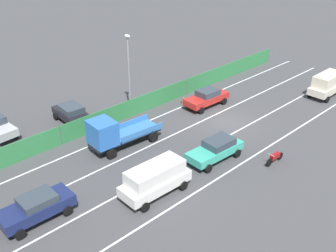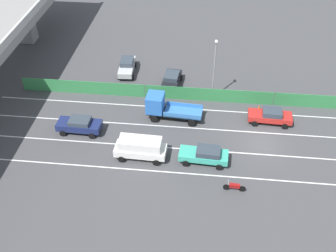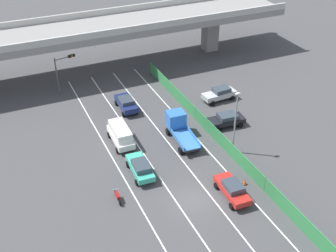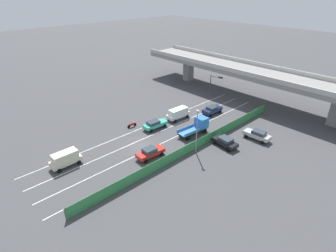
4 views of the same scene
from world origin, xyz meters
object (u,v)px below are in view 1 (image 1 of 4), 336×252
object	(u,v)px
car_van_white	(155,178)
parked_sedan_dark	(72,113)
motorcycle	(275,158)
street_lamp	(129,67)
flatbed_truck_blue	(113,134)
traffic_cone	(184,99)
car_taxi_teal	(216,149)
car_van_cream	(327,84)
car_sedan_red	(207,97)
car_sedan_navy	(37,207)

from	to	relation	value
car_van_white	parked_sedan_dark	distance (m)	12.61
motorcycle	street_lamp	size ratio (longest dim) A/B	0.27
car_van_white	motorcycle	world-z (taller)	car_van_white
parked_sedan_dark	flatbed_truck_blue	bearing A→B (deg)	177.77
motorcycle	traffic_cone	size ratio (longest dim) A/B	2.86
parked_sedan_dark	car_taxi_teal	bearing A→B (deg)	-160.90
car_van_white	flatbed_truck_blue	xyz separation A→B (m)	(6.36, -1.46, 0.16)
car_van_cream	car_van_white	distance (m)	22.97
car_sedan_red	flatbed_truck_blue	distance (m)	11.17
flatbed_truck_blue	car_van_cream	bearing A→B (deg)	-106.47
car_van_white	flatbed_truck_blue	world-z (taller)	flatbed_truck_blue
flatbed_truck_blue	motorcycle	size ratio (longest dim) A/B	3.04
car_van_white	street_lamp	size ratio (longest dim) A/B	0.67
flatbed_truck_blue	motorcycle	world-z (taller)	flatbed_truck_blue
car_van_cream	car_van_white	size ratio (longest dim) A/B	0.89
flatbed_truck_blue	traffic_cone	size ratio (longest dim) A/B	8.69
car_taxi_teal	traffic_cone	bearing A→B (deg)	-32.92
motorcycle	flatbed_truck_blue	bearing A→B (deg)	36.84
car_van_white	car_sedan_navy	bearing A→B (deg)	65.59
car_taxi_teal	street_lamp	world-z (taller)	street_lamp
car_van_white	car_taxi_teal	xyz separation A→B (m)	(-0.02, -6.03, -0.33)
car_sedan_red	street_lamp	distance (m)	8.00
car_van_cream	car_taxi_teal	bearing A→B (deg)	90.06
car_sedan_navy	car_taxi_teal	size ratio (longest dim) A/B	0.97
car_van_white	traffic_cone	bearing A→B (deg)	-53.36
car_sedan_navy	parked_sedan_dark	world-z (taller)	car_sedan_navy
car_sedan_navy	parked_sedan_dark	bearing A→B (deg)	-41.80
car_van_cream	motorcycle	xyz separation A→B (m)	(-3.35, 14.23, -0.81)
car_van_cream	car_taxi_teal	distance (m)	16.95
car_taxi_teal	motorcycle	distance (m)	4.32
flatbed_truck_blue	parked_sedan_dark	bearing A→B (deg)	-2.23
car_taxi_teal	motorcycle	xyz separation A→B (m)	(-3.34, -2.71, -0.43)
car_van_cream	car_sedan_navy	world-z (taller)	car_van_cream
motorcycle	car_van_cream	bearing A→B (deg)	-76.75
car_sedan_red	car_van_cream	xyz separation A→B (m)	(-6.62, -10.35, 0.38)
car_van_cream	car_van_white	bearing A→B (deg)	90.00
flatbed_truck_blue	traffic_cone	distance (m)	10.51
street_lamp	car_sedan_navy	bearing A→B (deg)	119.06
car_van_cream	car_van_white	world-z (taller)	car_van_cream
car_van_cream	traffic_cone	world-z (taller)	car_van_cream
motorcycle	parked_sedan_dark	bearing A→B (deg)	23.96
car_sedan_red	parked_sedan_dark	world-z (taller)	car_sedan_red
car_van_cream	car_van_white	xyz separation A→B (m)	(0.00, 22.97, -0.05)
car_taxi_teal	parked_sedan_dark	world-z (taller)	car_taxi_teal
motorcycle	car_taxi_teal	bearing A→B (deg)	39.07
motorcycle	car_sedan_navy	bearing A→B (deg)	67.50
car_van_white	street_lamp	world-z (taller)	street_lamp
parked_sedan_dark	traffic_cone	bearing A→B (deg)	-110.98
flatbed_truck_blue	traffic_cone	bearing A→B (deg)	-77.23
street_lamp	parked_sedan_dark	bearing A→B (deg)	66.67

